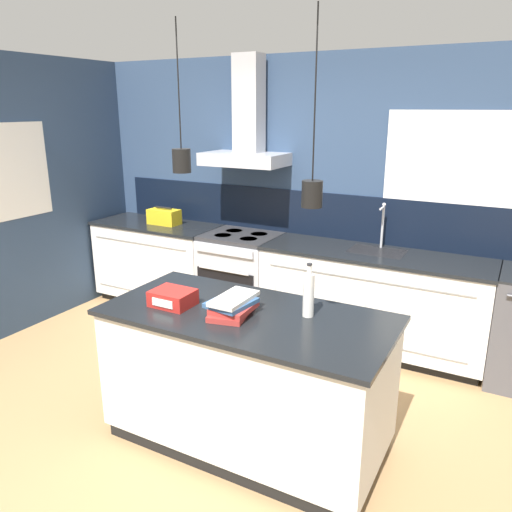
# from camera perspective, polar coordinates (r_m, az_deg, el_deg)

# --- Properties ---
(ground_plane) EXTENTS (16.00, 16.00, 0.00)m
(ground_plane) POSITION_cam_1_polar(r_m,az_deg,el_deg) (3.71, -6.63, -18.37)
(ground_plane) COLOR #A87F51
(ground_plane) RESTS_ON ground
(wall_back) EXTENTS (5.60, 2.16, 2.60)m
(wall_back) POSITION_cam_1_polar(r_m,az_deg,el_deg) (4.88, 6.15, 7.52)
(wall_back) COLOR navy
(wall_back) RESTS_ON ground_plane
(wall_left) EXTENTS (0.08, 3.80, 2.60)m
(wall_left) POSITION_cam_1_polar(r_m,az_deg,el_deg) (5.33, -24.69, 6.34)
(wall_left) COLOR navy
(wall_left) RESTS_ON ground_plane
(counter_run_left) EXTENTS (1.40, 0.64, 0.91)m
(counter_run_left) POSITION_cam_1_polar(r_m,az_deg,el_deg) (5.66, -10.96, -0.72)
(counter_run_left) COLOR black
(counter_run_left) RESTS_ON ground_plane
(counter_run_sink) EXTENTS (1.98, 0.64, 1.32)m
(counter_run_sink) POSITION_cam_1_polar(r_m,az_deg,el_deg) (4.60, 13.12, -4.97)
(counter_run_sink) COLOR black
(counter_run_sink) RESTS_ON ground_plane
(oven_range) EXTENTS (0.73, 0.66, 0.91)m
(oven_range) POSITION_cam_1_polar(r_m,az_deg,el_deg) (5.07, -1.70, -2.51)
(oven_range) COLOR #B5B5BA
(oven_range) RESTS_ON ground_plane
(kitchen_island) EXTENTS (1.79, 0.87, 0.91)m
(kitchen_island) POSITION_cam_1_polar(r_m,az_deg,el_deg) (3.28, -1.01, -13.76)
(kitchen_island) COLOR black
(kitchen_island) RESTS_ON ground_plane
(bottle_on_island) EXTENTS (0.07, 0.07, 0.33)m
(bottle_on_island) POSITION_cam_1_polar(r_m,az_deg,el_deg) (3.00, 6.03, -4.34)
(bottle_on_island) COLOR silver
(bottle_on_island) RESTS_ON kitchen_island
(book_stack) EXTENTS (0.28, 0.37, 0.12)m
(book_stack) POSITION_cam_1_polar(r_m,az_deg,el_deg) (3.03, -2.71, -5.72)
(book_stack) COLOR #B2332D
(book_stack) RESTS_ON kitchen_island
(red_supply_box) EXTENTS (0.26, 0.21, 0.10)m
(red_supply_box) POSITION_cam_1_polar(r_m,az_deg,el_deg) (3.22, -9.49, -4.73)
(red_supply_box) COLOR red
(red_supply_box) RESTS_ON kitchen_island
(yellow_toolbox) EXTENTS (0.34, 0.18, 0.19)m
(yellow_toolbox) POSITION_cam_1_polar(r_m,az_deg,el_deg) (5.46, -10.46, 4.43)
(yellow_toolbox) COLOR gold
(yellow_toolbox) RESTS_ON counter_run_left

